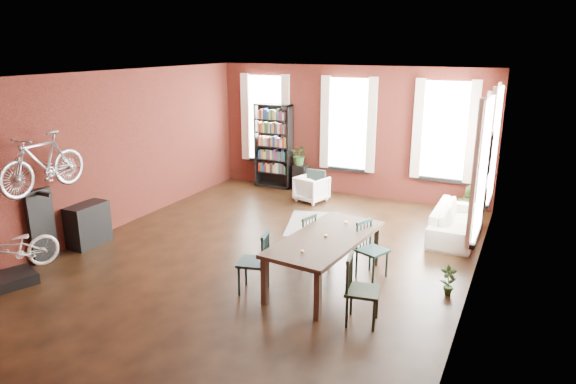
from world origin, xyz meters
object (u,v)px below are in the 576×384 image
Objects in this scene: dining_chair_c at (363,291)px; dining_chair_d at (372,250)px; console_table at (88,225)px; dining_chair_a at (254,262)px; dining_chair_b at (301,239)px; bicycle_floor at (6,229)px; cream_sofa at (457,217)px; bike_trainer at (14,278)px; plant_stand at (301,178)px; bookshelf at (274,146)px; dining_table at (325,260)px; white_armchair at (312,187)px.

dining_chair_d is (-0.31, 1.47, -0.02)m from dining_chair_c.
dining_chair_a is at bearing -4.83° from console_table.
dining_chair_b is 4.68m from bicycle_floor.
dining_chair_b is 1.26m from dining_chair_d.
dining_chair_c reaches higher than cream_sofa.
dining_chair_c is 1.04× the size of dining_chair_d.
bike_trainer is 0.88× the size of plant_stand.
bicycle_floor reaches higher than cream_sofa.
dining_chair_b is 0.41× the size of bookshelf.
dining_chair_d reaches higher than console_table.
cream_sofa is 4.49m from plant_stand.
bicycle_floor is at bearing -34.82° from bike_trainer.
console_table is at bearing -62.43° from dining_chair_b.
dining_chair_d is at bearing 48.07° from dining_table.
dining_chair_a is at bearing -134.26° from dining_table.
bike_trainer is at bearing -105.12° from plant_stand.
bicycle_floor is at bearing -98.61° from bookshelf.
bookshelf is at bearing 81.10° from bike_trainer.
bike_trainer is (-3.59, -1.44, -0.40)m from dining_chair_a.
console_table is (-2.71, -4.43, 0.06)m from white_armchair.
bookshelf is 1.06× the size of cream_sofa.
dining_chair_a is (-0.89, -0.74, 0.09)m from dining_table.
dining_chair_c is 1.50m from dining_chair_d.
bookshelf is 3.73× the size of bike_trainer.
dining_table is at bearing 5.19° from console_table.
dining_chair_a is 1.22× the size of console_table.
console_table is at bearing 96.20° from bike_trainer.
bookshelf is 2.75× the size of console_table.
dining_chair_a is 1.81m from dining_chair_c.
bookshelf is 1.80m from white_armchair.
dining_chair_a is 4.54m from cream_sofa.
white_armchair is 0.86× the size of console_table.
console_table is (-6.23, -3.50, -0.01)m from cream_sofa.
bicycle_floor is at bearing 140.36° from dining_chair_d.
console_table reaches higher than plant_stand.
dining_chair_d reaches higher than bike_trainer.
console_table is at bearing -111.71° from plant_stand.
bike_trainer is (-3.82, -2.69, -0.37)m from dining_chair_b.
white_armchair is at bearing 58.51° from console_table.
dining_chair_a reaches higher than dining_chair_b.
dining_chair_b reaches higher than cream_sofa.
dining_chair_d reaches higher than dining_table.
cream_sofa is (2.22, 2.56, -0.05)m from dining_chair_b.
dining_table is 3.45× the size of plant_stand.
white_armchair is (-2.55, 3.46, -0.12)m from dining_chair_d.
cream_sofa is (2.45, 3.82, -0.08)m from dining_chair_a.
dining_chair_d is 1.17× the size of console_table.
dining_chair_a is 0.47× the size of cream_sofa.
bookshelf is 3.29× the size of plant_stand.
dining_chair_c is 0.47× the size of cream_sofa.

